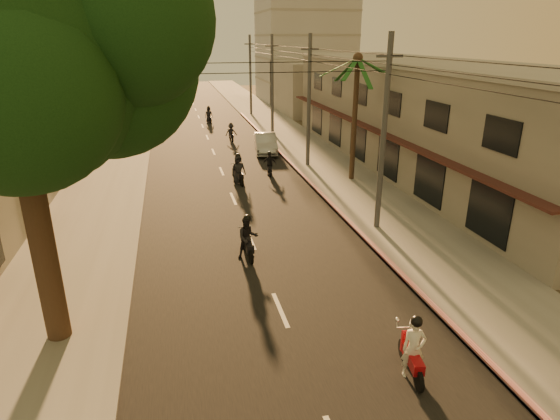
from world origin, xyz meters
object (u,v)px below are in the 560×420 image
at_px(scooter_mid_b, 269,164).
at_px(scooter_far_c, 209,115).
at_px(scooter_far_a, 238,170).
at_px(scooter_far_b, 231,133).
at_px(palm_tree, 358,66).
at_px(scooter_red, 413,349).
at_px(broadleaf_tree, 23,49).
at_px(scooter_mid_a, 248,238).
at_px(parked_car, 266,143).

relative_size(scooter_mid_b, scooter_far_c, 0.91).
xyz_separation_m(scooter_far_a, scooter_far_b, (1.23, 12.93, -0.13)).
relative_size(palm_tree, scooter_red, 4.27).
height_order(broadleaf_tree, scooter_red, broadleaf_tree).
height_order(palm_tree, scooter_red, palm_tree).
distance_m(scooter_far_a, scooter_far_b, 12.99).
bearing_deg(scooter_far_c, scooter_mid_b, -89.56).
distance_m(scooter_mid_a, scooter_far_c, 33.66).
bearing_deg(broadleaf_tree, scooter_far_a, 63.47).
bearing_deg(scooter_far_a, scooter_red, -92.95).
distance_m(broadleaf_tree, scooter_far_b, 29.97).
relative_size(scooter_red, scooter_far_b, 1.13).
distance_m(scooter_mid_a, scooter_far_b, 23.63).
bearing_deg(scooter_far_c, scooter_red, -92.78).
distance_m(broadleaf_tree, scooter_mid_b, 20.42).
bearing_deg(scooter_far_b, scooter_red, -91.87).
bearing_deg(scooter_mid_a, broadleaf_tree, -148.20).
height_order(scooter_mid_b, scooter_far_b, scooter_far_b).
relative_size(scooter_far_b, scooter_far_c, 0.93).
height_order(scooter_mid_a, parked_car, scooter_mid_a).
bearing_deg(parked_car, scooter_far_c, 109.17).
relative_size(scooter_mid_a, scooter_mid_b, 1.19).
bearing_deg(scooter_mid_b, broadleaf_tree, -111.74).
relative_size(scooter_far_b, parked_car, 0.35).
distance_m(palm_tree, scooter_red, 19.76).
bearing_deg(palm_tree, parked_car, 114.11).
xyz_separation_m(parked_car, scooter_far_c, (-3.21, 15.16, 0.03)).
bearing_deg(parked_car, scooter_mid_b, -91.88).
distance_m(scooter_mid_b, scooter_far_a, 2.78).
xyz_separation_m(palm_tree, scooter_far_a, (-7.26, 0.87, -6.26)).
bearing_deg(scooter_mid_a, scooter_far_c, 85.93).
height_order(scooter_mid_a, scooter_far_c, scooter_mid_a).
relative_size(scooter_mid_b, scooter_far_a, 0.83).
bearing_deg(scooter_far_b, palm_tree, -69.70).
distance_m(scooter_far_b, scooter_far_c, 10.18).
bearing_deg(scooter_far_b, scooter_mid_b, -87.86).
xyz_separation_m(palm_tree, scooter_red, (-5.23, -17.98, -6.31)).
bearing_deg(broadleaf_tree, scooter_mid_b, 59.23).
relative_size(scooter_far_a, parked_car, 0.41).
bearing_deg(scooter_far_a, parked_car, 57.98).
bearing_deg(scooter_mid_b, scooter_mid_a, -96.92).
xyz_separation_m(scooter_mid_b, parked_car, (1.02, 6.38, 0.03)).
relative_size(scooter_mid_b, parked_car, 0.34).
relative_size(scooter_mid_a, parked_car, 0.41).
height_order(broadleaf_tree, scooter_far_b, broadleaf_tree).
height_order(scooter_far_a, scooter_far_c, scooter_far_a).
relative_size(palm_tree, scooter_far_c, 4.51).
bearing_deg(scooter_mid_b, palm_tree, -16.74).
height_order(scooter_mid_a, scooter_far_a, scooter_far_a).
bearing_deg(scooter_red, broadleaf_tree, 165.74).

